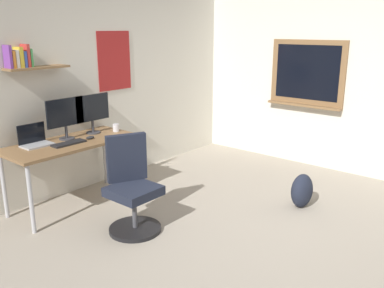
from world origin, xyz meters
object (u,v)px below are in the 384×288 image
at_px(laptop, 35,140).
at_px(backpack, 302,191).
at_px(keyboard, 69,143).
at_px(monitor_primary, 65,116).
at_px(computer_mouse, 90,138).
at_px(office_chair, 132,191).
at_px(desk, 71,148).
at_px(coffee_mug, 116,128).
at_px(monitor_secondary, 92,111).

bearing_deg(laptop, backpack, -48.42).
relative_size(laptop, keyboard, 0.84).
relative_size(monitor_primary, computer_mouse, 4.46).
bearing_deg(office_chair, monitor_primary, 89.68).
bearing_deg(desk, computer_mouse, -21.72).
bearing_deg(backpack, office_chair, 145.78).
bearing_deg(monitor_primary, computer_mouse, -47.94).
relative_size(computer_mouse, backpack, 0.27).
xyz_separation_m(office_chair, backpack, (1.58, -1.07, -0.22)).
bearing_deg(backpack, coffee_mug, 116.24).
bearing_deg(monitor_secondary, computer_mouse, -135.28).
bearing_deg(desk, office_chair, -88.18).
bearing_deg(desk, coffee_mug, -2.99).
bearing_deg(keyboard, desk, 48.72).
relative_size(laptop, monitor_secondary, 0.67).
bearing_deg(backpack, monitor_primary, 126.40).
bearing_deg(laptop, monitor_secondary, -3.80).
bearing_deg(desk, monitor_secondary, 15.02).
relative_size(laptop, coffee_mug, 3.37).
xyz_separation_m(monitor_secondary, keyboard, (-0.47, -0.19, -0.26)).
xyz_separation_m(monitor_primary, keyboard, (-0.11, -0.19, -0.26)).
relative_size(office_chair, monitor_primary, 2.05).
relative_size(laptop, backpack, 0.80).
distance_m(monitor_primary, computer_mouse, 0.36).
height_order(keyboard, coffee_mug, coffee_mug).
bearing_deg(laptop, monitor_primary, -7.57).
xyz_separation_m(computer_mouse, coffee_mug, (0.42, 0.05, 0.03)).
bearing_deg(coffee_mug, backpack, -63.76).
xyz_separation_m(laptop, monitor_primary, (0.36, -0.05, 0.22)).
xyz_separation_m(desk, backpack, (1.61, -2.02, -0.48)).
distance_m(monitor_secondary, coffee_mug, 0.35).
height_order(monitor_secondary, computer_mouse, monitor_secondary).
bearing_deg(monitor_primary, coffee_mug, -13.34).
bearing_deg(office_chair, backpack, -34.22).
relative_size(office_chair, monitor_secondary, 2.05).
height_order(monitor_secondary, keyboard, monitor_secondary).
xyz_separation_m(monitor_primary, monitor_secondary, (0.36, 0.00, 0.00)).
distance_m(laptop, monitor_secondary, 0.76).
relative_size(monitor_secondary, keyboard, 1.25).
bearing_deg(keyboard, computer_mouse, 0.00).
xyz_separation_m(laptop, keyboard, (0.25, -0.24, -0.04)).
relative_size(keyboard, computer_mouse, 3.56).
xyz_separation_m(office_chair, computer_mouse, (0.18, 0.87, 0.36)).
bearing_deg(monitor_secondary, backpack, -60.45).
relative_size(desk, backpack, 3.76).
bearing_deg(office_chair, keyboard, 96.75).
xyz_separation_m(monitor_primary, coffee_mug, (0.59, -0.14, -0.22)).
height_order(desk, monitor_secondary, monitor_secondary).
xyz_separation_m(laptop, backpack, (1.93, -2.18, -0.61)).
relative_size(monitor_primary, backpack, 1.20).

